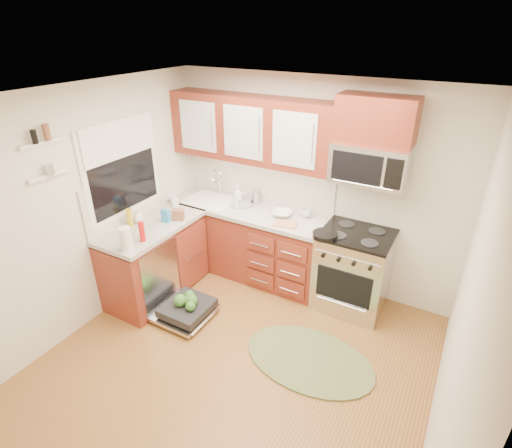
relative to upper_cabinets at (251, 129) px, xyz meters
The scene contains 38 objects.
floor 2.55m from the upper_cabinets, 65.28° to the right, with size 3.50×3.50×0.00m, color brown.
ceiling 1.84m from the upper_cabinets, 65.28° to the right, with size 3.50×3.50×0.00m, color white.
wall_back 0.97m from the upper_cabinets, 13.57° to the left, with size 3.50×0.04×2.50m, color beige.
wall_front 3.46m from the upper_cabinets, 77.70° to the right, with size 3.50×0.04×2.50m, color beige.
wall_left 1.98m from the upper_cabinets, 123.06° to the right, with size 0.04×3.50×2.50m, color beige.
wall_right 3.00m from the upper_cabinets, 32.47° to the right, with size 0.04×3.50×2.50m, color beige.
base_cabinet_back 1.46m from the upper_cabinets, 90.00° to the right, with size 2.05×0.60×0.85m, color maroon.
base_cabinet_left 1.93m from the upper_cabinets, 124.62° to the right, with size 0.60×1.25×0.85m, color maroon.
countertop_back 0.98m from the upper_cabinets, 90.00° to the right, with size 2.07×0.64×0.05m, color #B0AAA0.
countertop_left 1.60m from the upper_cabinets, 124.25° to the right, with size 0.64×1.27×0.05m, color #B0AAA0.
backsplash_back 0.68m from the upper_cabinets, 90.00° to the left, with size 2.05×0.02×0.57m, color silver.
backsplash_left 1.60m from the upper_cabinets, 133.89° to the right, with size 0.02×1.25×0.57m, color silver.
upper_cabinets is the anchor object (origin of this frame).
cabinet_over_mw 1.43m from the upper_cabinets, ahead, with size 0.76×0.35×0.47m, color maroon.
range 1.99m from the upper_cabinets, ahead, with size 0.76×0.64×0.95m, color silver, non-canonical shape.
microwave 1.42m from the upper_cabinets, ahead, with size 0.76×0.38×0.40m, color silver, non-canonical shape.
sink 1.21m from the upper_cabinets, 163.55° to the right, with size 0.62×0.50×0.26m, color white, non-canonical shape.
dishwasher 2.19m from the upper_cabinets, 96.04° to the right, with size 0.70×0.60×0.20m, color silver, non-canonical shape.
window 1.51m from the upper_cabinets, 133.21° to the right, with size 0.03×1.05×1.05m, color white, non-canonical shape.
window_blind 1.46m from the upper_cabinets, 132.50° to the right, with size 0.02×0.96×0.40m, color white.
shelf_upper 2.17m from the upper_cabinets, 117.33° to the right, with size 0.04×0.40×0.03m, color white.
shelf_lower 2.17m from the upper_cabinets, 117.33° to the right, with size 0.04×0.40×0.03m, color white.
rug 2.59m from the upper_cabinets, 41.63° to the right, with size 1.30×0.85×0.02m, color olive, non-canonical shape.
skillet 1.49m from the upper_cabinets, 19.35° to the right, with size 0.27×0.27×0.05m, color black.
stock_pot 0.90m from the upper_cabinets, 116.71° to the right, with size 0.20×0.20×0.12m, color silver.
cutting_board 1.16m from the upper_cabinets, 25.79° to the right, with size 0.26×0.17×0.02m, color tan.
canister 0.87m from the upper_cabinets, 77.24° to the left, with size 0.11×0.11×0.17m, color silver.
paper_towel_roll 1.87m from the upper_cabinets, 108.25° to the right, with size 0.12×0.12×0.26m, color white.
mustard_bottle 1.71m from the upper_cabinets, 127.15° to the right, with size 0.07×0.07×0.21m, color gold.
red_bottle 1.69m from the upper_cabinets, 110.94° to the right, with size 0.06×0.06×0.22m, color red.
wooden_box 1.30m from the upper_cabinets, 123.58° to the right, with size 0.13×0.09×0.13m, color brown.
blue_carton 1.40m from the upper_cabinets, 124.23° to the right, with size 0.10×0.06×0.15m, color #297FC0.
bowl_a 1.04m from the upper_cabinets, 12.72° to the right, with size 0.24×0.24×0.06m, color #999999.
bowl_b 0.92m from the upper_cabinets, 169.58° to the left, with size 0.25×0.25×0.08m, color #999999.
cup 1.17m from the upper_cabinets, ahead, with size 0.13×0.13×0.10m, color #999999.
soap_bottle_a 0.83m from the upper_cabinets, 119.54° to the right, with size 0.11×0.11×0.29m, color #999999.
soap_bottle_b 1.29m from the upper_cabinets, 146.92° to the right, with size 0.08×0.08×0.18m, color #999999.
soap_bottle_c 1.64m from the upper_cabinets, 129.21° to the right, with size 0.12×0.12×0.15m, color #999999.
Camera 1 is at (1.58, -2.40, 3.00)m, focal length 28.00 mm.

